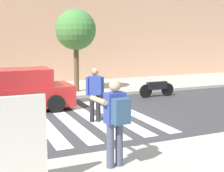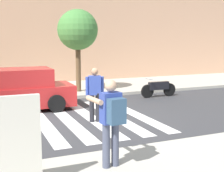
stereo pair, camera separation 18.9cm
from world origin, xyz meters
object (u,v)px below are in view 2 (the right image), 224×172
Objects in this scene: pedestrian_crossing at (95,92)px; parked_car_red at (18,91)px; photographer_with_backpack at (111,116)px; motorcycle at (159,88)px; street_tree_center at (78,30)px; advertising_board at (6,145)px.

pedestrian_crossing is 0.42× the size of parked_car_red.
photographer_with_backpack reaches higher than pedestrian_crossing.
motorcycle is 4.61m from street_tree_center.
photographer_with_backpack is 0.98× the size of motorcycle.
parked_car_red is at bearing 99.19° from photographer_with_backpack.
motorcycle is (5.16, 6.72, -0.75)m from photographer_with_backpack.
photographer_with_backpack is at bearing -102.83° from street_tree_center.
photographer_with_backpack is at bearing 8.10° from advertising_board.
motorcycle is 9.99m from advertising_board.
motorcycle is at bearing 35.31° from pedestrian_crossing.
street_tree_center is at bearing 38.59° from parked_car_red.
photographer_with_backpack is 9.28m from street_tree_center.
motorcycle is at bearing 52.51° from photographer_with_backpack.
parked_car_red reaches higher than motorcycle.
parked_car_red is 1.06× the size of street_tree_center.
pedestrian_crossing is at bearing 53.89° from advertising_board.
advertising_board reaches higher than pedestrian_crossing.
advertising_board is (-1.95, -0.28, -0.23)m from photographer_with_backpack.
street_tree_center is (0.99, 5.07, 2.04)m from pedestrian_crossing.
street_tree_center is at bearing 145.70° from motorcycle.
advertising_board is (-2.97, -4.07, -0.03)m from pedestrian_crossing.
pedestrian_crossing is 5.04m from advertising_board.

